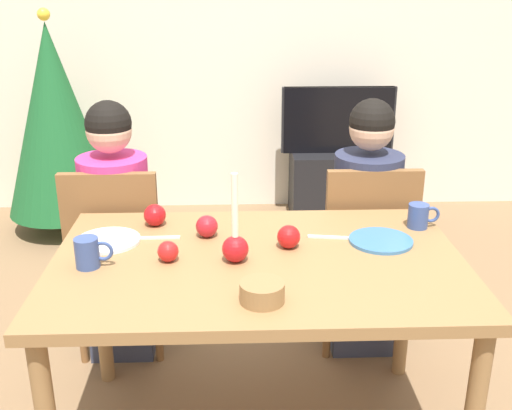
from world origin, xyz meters
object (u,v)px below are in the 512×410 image
(mug_right, at_px, (419,216))
(apple_by_right_mug, at_px, (289,237))
(chair_left, at_px, (118,250))
(mug_left, at_px, (88,253))
(apple_near_candle, at_px, (155,215))
(chair_right, at_px, (365,247))
(candle_centerpiece, at_px, (235,244))
(christmas_tree, at_px, (56,120))
(dining_table, at_px, (258,281))
(person_left_child, at_px, (118,236))
(apple_far_edge, at_px, (207,226))
(tv, at_px, (338,120))
(bowl_walnuts, at_px, (262,292))
(tv_stand, at_px, (335,184))
(plate_left, at_px, (108,240))
(apple_by_left_plate, at_px, (168,251))
(person_right_child, at_px, (365,232))

(mug_right, xyz_separation_m, apple_by_right_mug, (-0.51, -0.17, -0.01))
(chair_left, bearing_deg, mug_left, -86.46)
(apple_near_candle, height_order, apple_by_right_mug, apple_near_candle)
(apple_near_candle, xyz_separation_m, apple_by_right_mug, (0.49, -0.22, -0.00))
(mug_right, bearing_deg, chair_right, 108.24)
(candle_centerpiece, distance_m, apple_by_right_mug, 0.22)
(christmas_tree, xyz_separation_m, apple_near_candle, (0.86, -1.81, 0.03))
(dining_table, relative_size, person_left_child, 1.19)
(candle_centerpiece, height_order, apple_far_edge, candle_centerpiece)
(tv, relative_size, mug_right, 6.53)
(chair_right, xyz_separation_m, bowl_walnuts, (-0.51, -0.90, 0.27))
(tv_stand, bearing_deg, person_left_child, -126.92)
(apple_near_candle, bearing_deg, bowl_walnuts, -57.60)
(plate_left, distance_m, apple_by_right_mug, 0.65)
(dining_table, xyz_separation_m, christmas_tree, (-1.24, 2.13, 0.10))
(chair_left, height_order, apple_near_candle, chair_left)
(christmas_tree, bearing_deg, tv_stand, 5.23)
(christmas_tree, relative_size, apple_by_right_mug, 17.82)
(apple_by_left_plate, distance_m, apple_by_right_mug, 0.42)
(person_right_child, bearing_deg, bowl_walnuts, -118.53)
(tv_stand, bearing_deg, mug_right, -90.78)
(christmas_tree, distance_m, apple_by_right_mug, 2.45)
(plate_left, height_order, bowl_walnuts, bowl_walnuts)
(person_left_child, relative_size, plate_left, 5.07)
(apple_by_right_mug, bearing_deg, bowl_walnuts, -106.32)
(dining_table, relative_size, chair_left, 1.56)
(apple_by_left_plate, bearing_deg, chair_left, 115.68)
(apple_far_edge, bearing_deg, mug_right, 4.28)
(tv, xyz_separation_m, bowl_walnuts, (-0.65, -2.59, 0.07))
(chair_left, relative_size, mug_left, 7.15)
(person_right_child, distance_m, mug_left, 1.28)
(bowl_walnuts, distance_m, apple_by_left_plate, 0.41)
(chair_left, bearing_deg, person_left_child, 90.00)
(chair_left, relative_size, candle_centerpiece, 2.91)
(christmas_tree, distance_m, mug_left, 2.27)
(person_right_child, bearing_deg, apple_far_edge, -147.10)
(candle_centerpiece, height_order, mug_right, candle_centerpiece)
(tv, xyz_separation_m, plate_left, (-1.19, -2.14, 0.05))
(dining_table, xyz_separation_m, plate_left, (-0.54, 0.16, 0.09))
(mug_left, xyz_separation_m, apple_near_candle, (0.17, 0.35, -0.01))
(mug_left, bearing_deg, bowl_walnuts, -24.12)
(dining_table, relative_size, apple_far_edge, 17.17)
(chair_right, xyz_separation_m, christmas_tree, (-1.75, 1.52, 0.25))
(candle_centerpiece, bearing_deg, person_left_child, 128.44)
(dining_table, distance_m, tv, 2.39)
(candle_centerpiece, xyz_separation_m, apple_near_candle, (-0.31, 0.33, -0.02))
(plate_left, distance_m, apple_by_left_plate, 0.29)
(bowl_walnuts, xyz_separation_m, apple_near_candle, (-0.38, 0.60, 0.01))
(plate_left, height_order, apple_by_left_plate, apple_by_left_plate)
(chair_left, bearing_deg, bowl_walnuts, -56.38)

